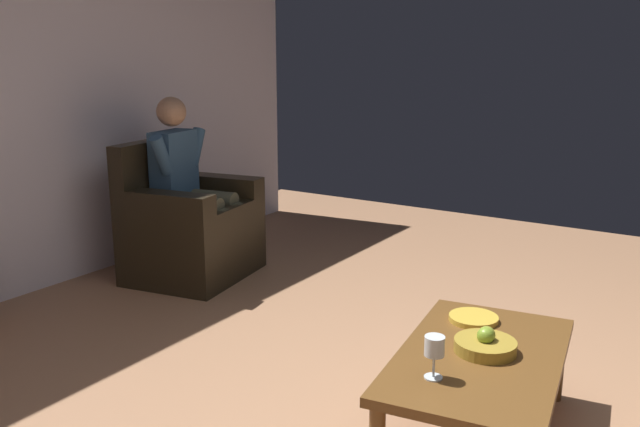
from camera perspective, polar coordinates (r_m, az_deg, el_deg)
wall_back at (r=4.69m, az=-25.49°, el=10.06°), size 5.69×0.06×2.78m
armchair at (r=4.87m, az=-11.11°, el=-1.22°), size 0.95×0.86×0.97m
person_seated at (r=4.78m, az=-10.98°, el=2.68°), size 0.61×0.62×1.28m
coffee_table at (r=2.87m, az=13.44°, el=-12.45°), size 1.14×0.77×0.38m
wine_glass_near at (r=2.57m, az=9.71°, el=-11.29°), size 0.08×0.08×0.17m
fruit_bowl at (r=2.86m, az=13.87°, el=-10.74°), size 0.25×0.25×0.11m
decorative_dish at (r=3.16m, az=12.93°, el=-8.69°), size 0.22×0.22×0.02m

